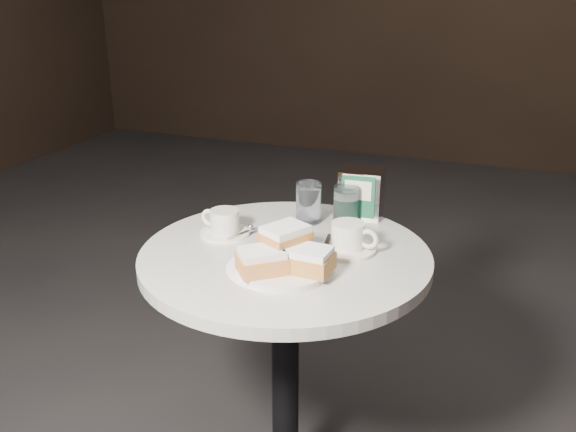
# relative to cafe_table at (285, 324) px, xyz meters

# --- Properties ---
(cafe_table) EXTENTS (0.70, 0.70, 0.74)m
(cafe_table) POSITION_rel_cafe_table_xyz_m (0.00, 0.00, 0.00)
(cafe_table) COLOR black
(cafe_table) RESTS_ON ground
(sugar_spill) EXTENTS (0.31, 0.31, 0.00)m
(sugar_spill) POSITION_rel_cafe_table_xyz_m (0.02, -0.08, 0.20)
(sugar_spill) COLOR white
(sugar_spill) RESTS_ON cafe_table
(beignet_plate) EXTENTS (0.26, 0.26, 0.10)m
(beignet_plate) POSITION_rel_cafe_table_xyz_m (0.04, -0.11, 0.23)
(beignet_plate) COLOR silver
(beignet_plate) RESTS_ON cafe_table
(coffee_cup_left) EXTENTS (0.14, 0.14, 0.07)m
(coffee_cup_left) POSITION_rel_cafe_table_xyz_m (-0.18, 0.05, 0.23)
(coffee_cup_left) COLOR white
(coffee_cup_left) RESTS_ON cafe_table
(coffee_cup_right) EXTENTS (0.15, 0.15, 0.07)m
(coffee_cup_right) POSITION_rel_cafe_table_xyz_m (0.14, 0.06, 0.23)
(coffee_cup_right) COLOR silver
(coffee_cup_right) RESTS_ON cafe_table
(water_glass_left) EXTENTS (0.07, 0.07, 0.11)m
(water_glass_left) POSITION_rel_cafe_table_xyz_m (-0.01, 0.20, 0.25)
(water_glass_left) COLOR white
(water_glass_left) RESTS_ON cafe_table
(water_glass_right) EXTENTS (0.08, 0.08, 0.10)m
(water_glass_right) POSITION_rel_cafe_table_xyz_m (0.09, 0.22, 0.25)
(water_glass_right) COLOR silver
(water_glass_right) RESTS_ON cafe_table
(napkin_dispenser) EXTENTS (0.12, 0.10, 0.13)m
(napkin_dispenser) POSITION_rel_cafe_table_xyz_m (0.11, 0.30, 0.26)
(napkin_dispenser) COLOR silver
(napkin_dispenser) RESTS_ON cafe_table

